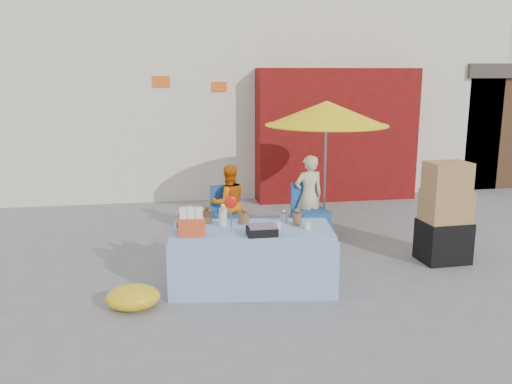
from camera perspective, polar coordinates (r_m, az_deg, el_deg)
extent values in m
plane|color=slate|center=(6.74, 1.29, -9.41)|extent=(80.00, 80.00, 0.00)
cube|color=silver|center=(13.19, -4.60, 11.27)|extent=(12.00, 5.00, 4.50)
cube|color=maroon|center=(10.95, 8.48, 5.96)|extent=(3.20, 0.60, 2.60)
cube|color=#4C331E|center=(14.44, 22.71, 6.28)|extent=(2.60, 3.00, 2.40)
cube|color=#3F3833|center=(14.38, 23.16, 11.62)|extent=(2.80, 3.20, 0.30)
cube|color=#F45D14|center=(10.62, -9.92, 11.40)|extent=(0.32, 0.04, 0.20)
cube|color=#F45D14|center=(10.68, -3.88, 11.02)|extent=(0.28, 0.04, 0.18)
cube|color=#87AFD8|center=(6.46, -0.39, -6.92)|extent=(1.95, 1.07, 0.73)
cube|color=#87AFD8|center=(6.06, -0.26, -8.49)|extent=(1.90, 0.28, 0.68)
cube|color=#87AFD8|center=(6.87, -0.51, -5.93)|extent=(1.90, 0.28, 0.68)
cylinder|color=silver|center=(6.48, -6.95, -2.73)|extent=(0.12, 0.12, 0.18)
cylinder|color=brown|center=(6.57, -5.17, -2.58)|extent=(0.13, 0.13, 0.16)
cylinder|color=silver|center=(6.41, -3.49, -2.65)|extent=(0.11, 0.11, 0.22)
cylinder|color=brown|center=(6.51, -1.32, -2.74)|extent=(0.14, 0.14, 0.14)
cylinder|color=#B2B2B7|center=(6.56, 2.96, -2.73)|extent=(0.10, 0.10, 0.12)
cylinder|color=brown|center=(6.46, 4.36, -2.86)|extent=(0.12, 0.12, 0.15)
cylinder|color=silver|center=(6.30, 2.29, -3.50)|extent=(0.09, 0.09, 0.09)
cylinder|color=silver|center=(6.29, 5.44, -3.58)|extent=(0.09, 0.09, 0.09)
sphere|color=brown|center=(6.26, -7.75, -3.44)|extent=(0.15, 0.15, 0.15)
ellipsoid|color=red|center=(6.11, -2.65, -1.07)|extent=(0.15, 0.07, 0.15)
cube|color=#D84720|center=(6.05, -6.82, -3.72)|extent=(0.31, 0.17, 0.20)
cube|color=black|center=(6.05, 0.62, -4.16)|extent=(0.36, 0.28, 0.09)
cube|color=#1F4B90|center=(8.17, -2.73, -3.81)|extent=(0.55, 0.54, 0.45)
cube|color=#1F4B90|center=(8.26, -3.21, -0.58)|extent=(0.48, 0.12, 0.40)
cube|color=#1F4B90|center=(8.40, 5.77, -3.39)|extent=(0.55, 0.54, 0.45)
cube|color=#1F4B90|center=(8.49, 5.20, -0.25)|extent=(0.48, 0.12, 0.40)
imported|color=orange|center=(8.22, -2.88, -1.13)|extent=(0.63, 0.53, 1.16)
imported|color=beige|center=(8.44, 5.56, -0.41)|extent=(0.51, 0.38, 1.28)
cylinder|color=gray|center=(8.59, 7.28, 2.23)|extent=(0.04, 0.04, 2.00)
cone|color=yellow|center=(8.48, 7.45, 8.22)|extent=(1.90, 1.90, 0.38)
cylinder|color=yellow|center=(8.50, 7.42, 7.01)|extent=(1.90, 1.90, 0.02)
cube|color=black|center=(7.78, 19.10, -4.91)|extent=(0.64, 0.53, 0.56)
cube|color=tan|center=(7.65, 19.36, -1.38)|extent=(0.60, 0.48, 0.43)
cube|color=tan|center=(7.54, 19.51, 1.56)|extent=(0.56, 0.43, 0.38)
ellipsoid|color=yellow|center=(6.11, -12.82, -10.75)|extent=(0.65, 0.56, 0.26)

